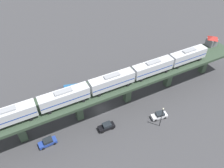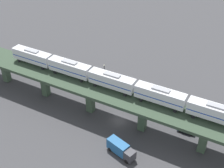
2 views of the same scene
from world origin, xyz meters
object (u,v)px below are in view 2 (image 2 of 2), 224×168
Objects in this scene: street_car_white at (96,84)px; delivery_truck at (121,149)px; street_car_blue at (186,129)px; subway_train at (112,81)px; street_lamp at (104,73)px; street_car_black at (136,105)px.

street_car_white is 27.33m from delivery_truck.
street_car_white is (0.05, -30.01, 0.00)m from street_car_blue.
street_car_blue is at bearing 153.82° from delivery_truck.
street_car_blue is (-6.59, 18.37, -9.87)m from subway_train.
subway_train is at bearing 48.87° from street_lamp.
subway_train reaches higher than street_lamp.
delivery_truck is 1.06× the size of street_lamp.
street_car_black is 14.48m from street_lamp.
street_car_black is 17.19m from delivery_truck.
street_car_white is 14.92m from street_car_black.
street_car_white is at bearing -89.91° from street_car_blue.
street_car_blue and street_car_black have the same top height.
street_car_white is 0.96× the size of street_car_black.
street_car_blue is 15.11m from street_car_black.
street_lamp is at bearing 156.78° from street_car_white.
subway_train is at bearing -132.43° from delivery_truck.
subway_train reaches higher than street_car_white.
delivery_truck is at bearing 24.68° from street_car_black.
street_lamp is (-2.64, 1.13, 3.17)m from street_car_white.
street_car_blue is at bearing 90.09° from street_car_white.
delivery_truck is at bearing -26.18° from street_car_blue.
street_car_black is (-6.06, 3.27, -9.87)m from subway_train.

